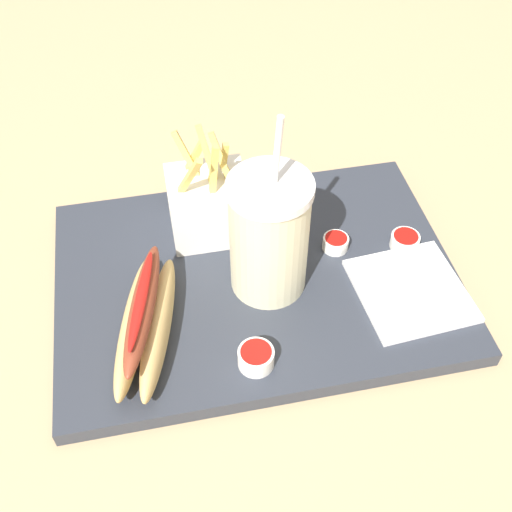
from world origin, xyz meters
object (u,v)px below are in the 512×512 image
hot_dog_1 (146,321)px  ketchup_cup_3 (405,240)px  ketchup_cup_2 (256,357)px  ketchup_cup_1 (336,242)px  napkin_stack (411,290)px  soda_cup (269,236)px  fries_basket (209,203)px

hot_dog_1 → ketchup_cup_3: (0.32, 0.07, -0.02)m
hot_dog_1 → ketchup_cup_2: 0.12m
ketchup_cup_1 → hot_dog_1: bearing=-159.9°
ketchup_cup_1 → napkin_stack: (0.06, -0.08, -0.01)m
soda_cup → ketchup_cup_1: (0.09, 0.04, -0.07)m
soda_cup → ketchup_cup_2: bearing=-108.6°
fries_basket → ketchup_cup_2: fries_basket is taller
ketchup_cup_2 → napkin_stack: bearing=17.0°
soda_cup → ketchup_cup_3: soda_cup is taller
napkin_stack → soda_cup: bearing=162.6°
ketchup_cup_2 → ketchup_cup_1: bearing=48.3°
ketchup_cup_1 → ketchup_cup_3: bearing=-9.6°
ketchup_cup_2 → ketchup_cup_3: ketchup_cup_2 is taller
ketchup_cup_3 → hot_dog_1: bearing=-167.3°
ketchup_cup_2 → ketchup_cup_3: (0.21, 0.13, -0.00)m
fries_basket → hot_dog_1: fries_basket is taller
ketchup_cup_3 → ketchup_cup_2: bearing=-148.5°
ketchup_cup_2 → napkin_stack: size_ratio=0.31×
soda_cup → ketchup_cup_3: 0.19m
ketchup_cup_3 → ketchup_cup_1: bearing=170.4°
fries_basket → hot_dog_1: bearing=-120.9°
ketchup_cup_1 → ketchup_cup_2: ketchup_cup_2 is taller
hot_dog_1 → napkin_stack: (0.30, 0.00, -0.02)m
hot_dog_1 → ketchup_cup_2: size_ratio=5.05×
ketchup_cup_1 → soda_cup: bearing=-158.8°
soda_cup → fries_basket: 0.12m
ketchup_cup_1 → ketchup_cup_3: size_ratio=0.90×
ketchup_cup_1 → ketchup_cup_3: 0.08m
soda_cup → ketchup_cup_2: soda_cup is taller
ketchup_cup_2 → napkin_stack: (0.19, 0.06, -0.01)m
ketchup_cup_3 → napkin_stack: bearing=-104.7°
ketchup_cup_2 → soda_cup: bearing=71.4°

